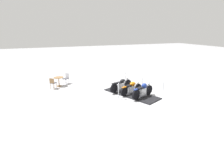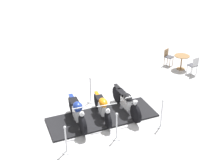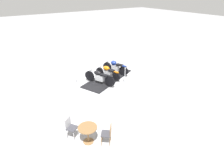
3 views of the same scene
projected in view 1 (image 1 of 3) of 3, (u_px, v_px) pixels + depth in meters
name	position (u px, v px, depth m)	size (l,w,h in m)	color
ground_plane	(131.00, 94.00, 13.42)	(80.00, 80.00, 0.00)	#B2B2B7
display_platform	(131.00, 94.00, 13.41)	(4.19, 1.53, 0.06)	black
motorcycle_navy	(143.00, 90.00, 12.61)	(0.96, 2.03, 1.01)	black
motorcycle_copper	(132.00, 87.00, 13.31)	(0.93, 1.99, 0.89)	black
motorcycle_black	(121.00, 84.00, 13.97)	(1.12, 2.16, 1.03)	black
stanchion_right_rear	(125.00, 81.00, 15.47)	(0.35, 0.35, 1.15)	silver
stanchion_right_mid	(142.00, 86.00, 14.26)	(0.33, 0.33, 1.05)	silver
stanchion_left_mid	(119.00, 94.00, 12.39)	(0.36, 0.36, 1.15)	silver
stanchion_right_front	(163.00, 92.00, 13.06)	(0.36, 0.36, 1.01)	silver
cafe_table	(59.00, 79.00, 15.18)	(0.79, 0.79, 0.76)	olive
cafe_chair_near_table	(53.00, 83.00, 14.44)	(0.56, 0.56, 0.90)	olive
cafe_chair_across_table	(66.00, 78.00, 15.84)	(0.55, 0.55, 0.94)	#B7B7BC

